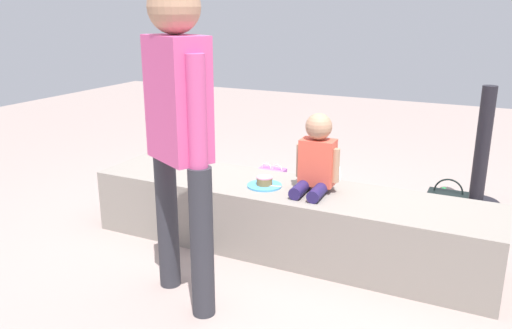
# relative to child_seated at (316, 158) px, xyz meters

# --- Properties ---
(ground_plane) EXTENTS (12.00, 12.00, 0.00)m
(ground_plane) POSITION_rel_child_seated_xyz_m (-0.19, -0.01, -0.63)
(ground_plane) COLOR gray
(concrete_ledge) EXTENTS (2.58, 0.57, 0.42)m
(concrete_ledge) POSITION_rel_child_seated_xyz_m (-0.19, -0.01, -0.42)
(concrete_ledge) COLOR gray
(concrete_ledge) RESTS_ON ground_plane
(child_seated) EXTENTS (0.28, 0.32, 0.48)m
(child_seated) POSITION_rel_child_seated_xyz_m (0.00, 0.00, 0.00)
(child_seated) COLOR #261D53
(child_seated) RESTS_ON concrete_ledge
(adult_standing) EXTENTS (0.44, 0.33, 1.63)m
(adult_standing) POSITION_rel_child_seated_xyz_m (-0.43, -0.81, 0.35)
(adult_standing) COLOR #2E2E36
(adult_standing) RESTS_ON ground_plane
(cake_plate) EXTENTS (0.22, 0.22, 0.07)m
(cake_plate) POSITION_rel_child_seated_xyz_m (-0.32, -0.06, -0.19)
(cake_plate) COLOR #4CA5D8
(cake_plate) RESTS_ON concrete_ledge
(gift_bag) EXTENTS (0.21, 0.12, 0.32)m
(gift_bag) POSITION_rel_child_seated_xyz_m (-0.61, 0.71, -0.49)
(gift_bag) COLOR #B259BF
(gift_bag) RESTS_ON ground_plane
(railing_post) EXTENTS (0.36, 0.36, 0.95)m
(railing_post) POSITION_rel_child_seated_xyz_m (0.87, 1.34, -0.29)
(railing_post) COLOR black
(railing_post) RESTS_ON ground_plane
(water_bottle_near_gift) EXTENTS (0.08, 0.08, 0.19)m
(water_bottle_near_gift) POSITION_rel_child_seated_xyz_m (0.65, 1.10, -0.55)
(water_bottle_near_gift) COLOR silver
(water_bottle_near_gift) RESTS_ON ground_plane
(party_cup_red) EXTENTS (0.08, 0.08, 0.10)m
(party_cup_red) POSITION_rel_child_seated_xyz_m (0.48, 1.13, -0.59)
(party_cup_red) COLOR red
(party_cup_red) RESTS_ON ground_plane
(cake_box_white) EXTENTS (0.36, 0.35, 0.15)m
(cake_box_white) POSITION_rel_child_seated_xyz_m (-0.36, 1.26, -0.56)
(cake_box_white) COLOR white
(cake_box_white) RESTS_ON ground_plane
(handbag_black_leather) EXTENTS (0.27, 0.14, 0.36)m
(handbag_black_leather) POSITION_rel_child_seated_xyz_m (0.70, 0.81, -0.50)
(handbag_black_leather) COLOR black
(handbag_black_leather) RESTS_ON ground_plane
(handbag_brown_canvas) EXTENTS (0.28, 0.11, 0.30)m
(handbag_brown_canvas) POSITION_rel_child_seated_xyz_m (-0.10, 0.52, -0.53)
(handbag_brown_canvas) COLOR brown
(handbag_brown_canvas) RESTS_ON ground_plane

